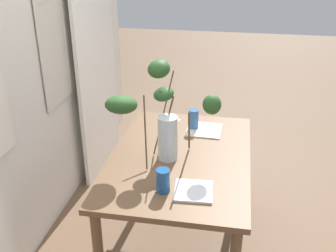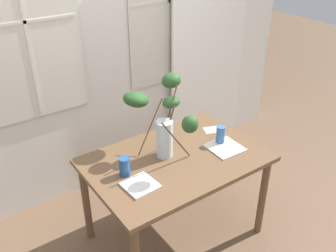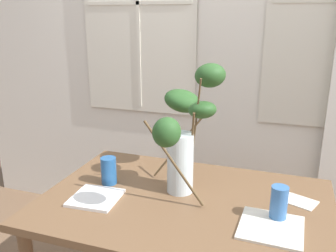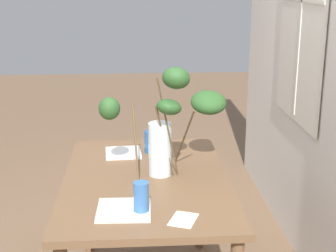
{
  "view_description": "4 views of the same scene",
  "coord_description": "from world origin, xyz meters",
  "px_view_note": "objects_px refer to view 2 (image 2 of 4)",
  "views": [
    {
      "loc": [
        -2.21,
        -0.31,
        2.03
      ],
      "look_at": [
        0.0,
        0.08,
        0.95
      ],
      "focal_mm": 43.24,
      "sensor_mm": 36.0,
      "label": 1
    },
    {
      "loc": [
        -1.36,
        -1.83,
        2.32
      ],
      "look_at": [
        -0.02,
        0.07,
        0.99
      ],
      "focal_mm": 40.35,
      "sensor_mm": 36.0,
      "label": 2
    },
    {
      "loc": [
        0.4,
        -1.39,
        1.55
      ],
      "look_at": [
        -0.09,
        0.02,
        1.09
      ],
      "focal_mm": 38.32,
      "sensor_mm": 36.0,
      "label": 3
    },
    {
      "loc": [
        2.47,
        -0.05,
        1.78
      ],
      "look_at": [
        -0.04,
        0.12,
        1.02
      ],
      "focal_mm": 54.18,
      "sensor_mm": 36.0,
      "label": 4
    }
  ],
  "objects_px": {
    "vase_with_branches": "(160,116)",
    "plate_square_right": "(225,148)",
    "drinking_glass_blue_right": "(220,135)",
    "drinking_glass_blue_left": "(125,166)",
    "plate_square_left": "(140,185)",
    "dining_table": "(176,168)"
  },
  "relations": [
    {
      "from": "dining_table",
      "to": "plate_square_right",
      "type": "relative_size",
      "value": 5.32
    },
    {
      "from": "dining_table",
      "to": "plate_square_left",
      "type": "distance_m",
      "value": 0.42
    },
    {
      "from": "drinking_glass_blue_left",
      "to": "plate_square_left",
      "type": "height_order",
      "value": "drinking_glass_blue_left"
    },
    {
      "from": "plate_square_left",
      "to": "plate_square_right",
      "type": "xyz_separation_m",
      "value": [
        0.77,
        0.02,
        -0.0
      ]
    },
    {
      "from": "dining_table",
      "to": "drinking_glass_blue_left",
      "type": "height_order",
      "value": "drinking_glass_blue_left"
    },
    {
      "from": "vase_with_branches",
      "to": "drinking_glass_blue_right",
      "type": "distance_m",
      "value": 0.53
    },
    {
      "from": "dining_table",
      "to": "vase_with_branches",
      "type": "bearing_deg",
      "value": 106.26
    },
    {
      "from": "drinking_glass_blue_right",
      "to": "plate_square_right",
      "type": "distance_m",
      "value": 0.11
    },
    {
      "from": "vase_with_branches",
      "to": "drinking_glass_blue_right",
      "type": "relative_size",
      "value": 4.84
    },
    {
      "from": "drinking_glass_blue_left",
      "to": "plate_square_left",
      "type": "distance_m",
      "value": 0.18
    },
    {
      "from": "vase_with_branches",
      "to": "drinking_glass_blue_left",
      "type": "xyz_separation_m",
      "value": [
        -0.36,
        -0.1,
        -0.24
      ]
    },
    {
      "from": "drinking_glass_blue_left",
      "to": "drinking_glass_blue_right",
      "type": "height_order",
      "value": "drinking_glass_blue_right"
    },
    {
      "from": "vase_with_branches",
      "to": "plate_square_right",
      "type": "bearing_deg",
      "value": -30.51
    },
    {
      "from": "vase_with_branches",
      "to": "drinking_glass_blue_right",
      "type": "height_order",
      "value": "vase_with_branches"
    },
    {
      "from": "plate_square_right",
      "to": "drinking_glass_blue_right",
      "type": "bearing_deg",
      "value": 75.93
    },
    {
      "from": "drinking_glass_blue_left",
      "to": "drinking_glass_blue_right",
      "type": "bearing_deg",
      "value": -5.04
    },
    {
      "from": "plate_square_left",
      "to": "plate_square_right",
      "type": "distance_m",
      "value": 0.77
    },
    {
      "from": "drinking_glass_blue_left",
      "to": "plate_square_right",
      "type": "height_order",
      "value": "drinking_glass_blue_left"
    },
    {
      "from": "drinking_glass_blue_left",
      "to": "plate_square_left",
      "type": "bearing_deg",
      "value": -83.79
    },
    {
      "from": "vase_with_branches",
      "to": "drinking_glass_blue_left",
      "type": "relative_size",
      "value": 5.21
    },
    {
      "from": "dining_table",
      "to": "drinking_glass_blue_left",
      "type": "xyz_separation_m",
      "value": [
        -0.4,
        0.04,
        0.16
      ]
    },
    {
      "from": "dining_table",
      "to": "vase_with_branches",
      "type": "height_order",
      "value": "vase_with_branches"
    }
  ]
}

